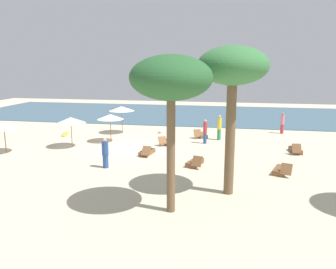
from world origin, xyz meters
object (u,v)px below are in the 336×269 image
lounger_3 (195,163)px  palm_0 (171,80)px  lounger_4 (147,152)px  lounger_5 (201,135)px  umbrella_0 (71,120)px  person_1 (219,127)px  lounger_0 (296,150)px  umbrella_3 (110,117)px  dog (160,131)px  umbrella_1 (122,109)px  palm_1 (233,70)px  person_0 (205,131)px  surfboard (65,134)px  person_3 (282,123)px  lounger_1 (281,170)px  umbrella_2 (4,126)px  lounger_2 (168,142)px  person_2 (105,153)px

lounger_3 → palm_0: size_ratio=0.28×
lounger_4 → lounger_5: 6.80m
umbrella_0 → person_1: bearing=23.0°
lounger_3 → lounger_4: 3.84m
lounger_0 → person_1: person_1 is taller
umbrella_3 → lounger_5: bearing=24.5°
umbrella_3 → dog: umbrella_3 is taller
umbrella_1 → palm_1: bearing=-53.7°
person_0 → surfboard: size_ratio=0.83×
person_0 → palm_1: bearing=-79.3°
umbrella_3 → palm_1: (8.93, -9.07, 3.69)m
lounger_4 → person_1: bearing=50.0°
lounger_0 → dog: size_ratio=2.63×
person_3 → palm_1: (-4.25, -14.74, 4.71)m
lounger_1 → umbrella_3: bearing=154.6°
lounger_3 → lounger_5: lounger_3 is taller
umbrella_1 → surfboard: size_ratio=1.06×
lounger_3 → umbrella_2: bearing=177.7°
umbrella_1 → lounger_4: bearing=-59.7°
lounger_4 → person_1: person_1 is taller
lounger_2 → person_3: 10.49m
lounger_5 → person_0: 2.38m
person_3 → surfboard: bearing=-168.3°
umbrella_1 → person_2: 9.97m
umbrella_2 → surfboard: (0.99, 6.42, -1.79)m
umbrella_1 → lounger_0: umbrella_1 is taller
umbrella_3 → person_3: 14.38m
umbrella_3 → lounger_5: 7.43m
person_3 → person_1: bearing=-146.0°
person_3 → person_2: bearing=-133.1°
palm_0 → palm_1: bearing=46.9°
person_2 → person_3: bearing=46.9°
umbrella_3 → palm_1: bearing=-45.5°
umbrella_1 → lounger_1: size_ratio=1.30×
palm_0 → lounger_2: bearing=101.2°
lounger_3 → umbrella_3: bearing=144.4°
lounger_0 → person_2: size_ratio=0.97×
umbrella_2 → lounger_3: bearing=-2.3°
umbrella_3 → umbrella_1: bearing=93.1°
umbrella_2 → person_2: bearing=-13.8°
umbrella_0 → lounger_2: size_ratio=1.21×
person_3 → palm_1: size_ratio=0.27×
umbrella_0 → lounger_1: 14.37m
lounger_4 → palm_0: size_ratio=0.28×
umbrella_0 → person_0: bearing=17.6°
lounger_4 → umbrella_1: bearing=120.3°
lounger_0 → palm_1: (-4.32, -8.29, 5.45)m
umbrella_2 → person_0: bearing=22.3°
umbrella_0 → surfboard: bearing=122.5°
lounger_2 → person_2: person_2 is taller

